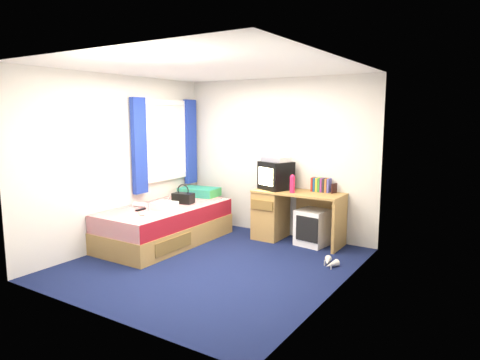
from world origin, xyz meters
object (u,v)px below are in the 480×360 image
Objects in this scene: storage_cube at (313,227)px; handbag at (183,198)px; aerosol_can at (293,185)px; crt_tv at (276,175)px; vcr at (276,159)px; picture_frame at (334,188)px; pink_water_bottle at (292,185)px; desk at (281,213)px; pillow at (199,192)px; magazine at (166,204)px; towel at (165,206)px; white_heels at (329,263)px; water_bottle at (140,205)px; remote_control at (141,210)px; colour_swatch_fan at (141,214)px; bed at (166,225)px.

storage_cube is 1.54× the size of handbag.
crt_tv is at bearing -175.58° from aerosol_can.
handbag is at bearing -132.20° from vcr.
picture_frame is 0.59m from pink_water_bottle.
vcr reaches higher than picture_frame.
pillow is at bearing -173.62° from desk.
desk is at bearing 149.40° from pink_water_bottle.
pillow is 0.81m from magazine.
magazine is at bearing 128.52° from towel.
magazine is 2.51m from white_heels.
water_bottle reaches higher than magazine.
desk is at bearing 43.27° from remote_control.
remote_control is (-0.02, -1.29, -0.06)m from pillow.
crt_tv reaches higher than colour_swatch_fan.
crt_tv is 1.59× the size of handbag.
colour_swatch_fan is (-1.27, -1.61, 0.14)m from desk.
pillow is 1.89× the size of white_heels.
bed is at bearing -141.11° from desk.
handbag is at bearing -74.62° from pillow.
pink_water_bottle is 1.87m from magazine.
bed is 0.61m from colour_swatch_fan.
crt_tv is at bearing 36.67° from magazine.
pillow is at bearing 87.16° from remote_control.
crt_tv is 2.02m from water_bottle.
water_bottle is (-0.35, -0.54, -0.05)m from handbag.
water_bottle reaches higher than storage_cube.
picture_frame is at bearing 43.95° from storage_cube.
desk is at bearing 12.12° from vcr.
remote_control is at bearing 137.30° from colour_swatch_fan.
pink_water_bottle is 2.15m from remote_control.
bed is 9.09× the size of colour_swatch_fan.
magazine reaches higher than white_heels.
pillow is 2.20m from picture_frame.
water_bottle is at bearing 135.03° from remote_control.
storage_cube is at bearing 126.38° from white_heels.
colour_swatch_fan is (-1.16, -1.61, -0.41)m from crt_tv.
crt_tv is at bearing -179.79° from desk.
pillow is 1.97m from storage_cube.
storage_cube is at bearing 13.62° from handbag.
towel is at bearing 10.89° from water_bottle.
pink_water_bottle is 0.83× the size of magazine.
pillow is 1.46m from vcr.
pillow is at bearing -158.01° from picture_frame.
towel is at bearing 81.06° from colour_swatch_fan.
desk is 0.54m from pink_water_bottle.
storage_cube is 1.13m from vcr.
colour_swatch_fan is (0.07, -0.54, 0.28)m from bed.
picture_frame is at bearing 41.25° from colour_swatch_fan.
towel is (-1.37, -1.24, -0.24)m from aerosol_can.
picture_frame reaches higher than remote_control.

